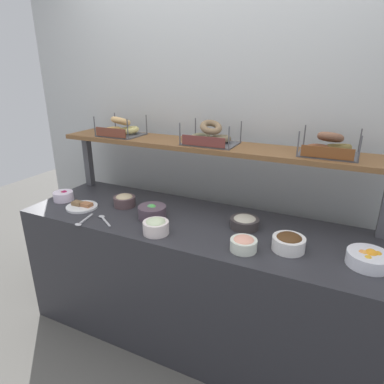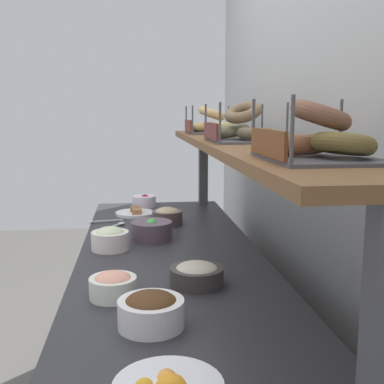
# 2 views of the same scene
# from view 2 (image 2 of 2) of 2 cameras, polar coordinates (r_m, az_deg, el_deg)

# --- Properties ---
(back_wall) EXTENTS (3.40, 0.06, 2.40)m
(back_wall) POSITION_cam_2_polar(r_m,az_deg,el_deg) (1.88, 14.44, 3.47)
(back_wall) COLOR #B0B3B3
(back_wall) RESTS_ON ground_plane
(deli_counter) EXTENTS (2.20, 0.70, 0.85)m
(deli_counter) POSITION_cam_2_polar(r_m,az_deg,el_deg) (2.00, -2.38, -19.36)
(deli_counter) COLOR #2D2D33
(deli_counter) RESTS_ON ground_plane
(shelf_riser_left) EXTENTS (0.05, 0.05, 0.40)m
(shelf_riser_left) POSITION_cam_2_polar(r_m,az_deg,el_deg) (2.83, 1.34, 2.63)
(shelf_riser_left) COLOR #4C4C51
(shelf_riser_left) RESTS_ON deli_counter
(shelf_riser_right) EXTENTS (0.05, 0.05, 0.40)m
(shelf_riser_right) POSITION_cam_2_polar(r_m,az_deg,el_deg) (0.88, 21.59, -13.77)
(shelf_riser_right) COLOR #4C4C51
(shelf_riser_right) RESTS_ON deli_counter
(upper_shelf) EXTENTS (2.16, 0.32, 0.03)m
(upper_shelf) POSITION_cam_2_polar(r_m,az_deg,el_deg) (1.79, 6.11, 5.52)
(upper_shelf) COLOR brown
(upper_shelf) RESTS_ON shelf_riser_left
(bowl_tuna_salad) EXTENTS (0.17, 0.17, 0.07)m
(bowl_tuna_salad) POSITION_cam_2_polar(r_m,az_deg,el_deg) (1.52, 0.57, -9.76)
(bowl_tuna_salad) COLOR #3D3635
(bowl_tuna_salad) RESTS_ON deli_counter
(bowl_veggie_mix) EXTENTS (0.18, 0.18, 0.09)m
(bowl_veggie_mix) POSITION_cam_2_polar(r_m,az_deg,el_deg) (2.05, -4.85, -4.52)
(bowl_veggie_mix) COLOR #53424E
(bowl_veggie_mix) RESTS_ON deli_counter
(bowl_hummus) EXTENTS (0.15, 0.15, 0.08)m
(bowl_hummus) POSITION_cam_2_polar(r_m,az_deg,el_deg) (2.32, -2.97, -2.87)
(bowl_hummus) COLOR brown
(bowl_hummus) RESTS_ON deli_counter
(bowl_lox_spread) EXTENTS (0.14, 0.14, 0.08)m
(bowl_lox_spread) POSITION_cam_2_polar(r_m,az_deg,el_deg) (1.44, -9.41, -10.89)
(bowl_lox_spread) COLOR white
(bowl_lox_spread) RESTS_ON deli_counter
(bowl_scallion_spread) EXTENTS (0.15, 0.15, 0.09)m
(bowl_scallion_spread) POSITION_cam_2_polar(r_m,az_deg,el_deg) (1.92, -9.74, -5.48)
(bowl_scallion_spread) COLOR white
(bowl_scallion_spread) RESTS_ON deli_counter
(bowl_chocolate_spread) EXTENTS (0.17, 0.17, 0.09)m
(bowl_chocolate_spread) POSITION_cam_2_polar(r_m,az_deg,el_deg) (1.24, -4.91, -13.85)
(bowl_chocolate_spread) COLOR white
(bowl_chocolate_spread) RESTS_ON deli_counter
(bowl_beet_salad) EXTENTS (0.14, 0.14, 0.07)m
(bowl_beet_salad) POSITION_cam_2_polar(r_m,az_deg,el_deg) (2.76, -5.73, -1.06)
(bowl_beet_salad) COLOR white
(bowl_beet_salad) RESTS_ON deli_counter
(serving_plate_white) EXTENTS (0.21, 0.21, 0.04)m
(serving_plate_white) POSITION_cam_2_polar(r_m,az_deg,el_deg) (2.56, -6.77, -2.46)
(serving_plate_white) COLOR white
(serving_plate_white) RESTS_ON deli_counter
(serving_spoon_near_plate) EXTENTS (0.06, 0.17, 0.01)m
(serving_spoon_near_plate) POSITION_cam_2_polar(r_m,az_deg,el_deg) (2.40, -11.06, -3.45)
(serving_spoon_near_plate) COLOR #B7B7BC
(serving_spoon_near_plate) RESTS_ON deli_counter
(serving_spoon_by_edge) EXTENTS (0.16, 0.11, 0.01)m
(serving_spoon_by_edge) POSITION_cam_2_polar(r_m,az_deg,el_deg) (2.31, -8.98, -3.92)
(serving_spoon_by_edge) COLOR #B7B7BC
(serving_spoon_by_edge) RESTS_ON deli_counter
(bagel_basket_plain) EXTENTS (0.29, 0.26, 0.14)m
(bagel_basket_plain) POSITION_cam_2_polar(r_m,az_deg,el_deg) (2.46, 2.26, 8.06)
(bagel_basket_plain) COLOR #4C4C51
(bagel_basket_plain) RESTS_ON upper_shelf
(bagel_basket_poppy) EXTENTS (0.33, 0.26, 0.15)m
(bagel_basket_poppy) POSITION_cam_2_polar(r_m,az_deg,el_deg) (1.78, 5.96, 7.50)
(bagel_basket_poppy) COLOR #4C4C51
(bagel_basket_poppy) RESTS_ON upper_shelf
(bagel_basket_cinnamon_raisin) EXTENTS (0.31, 0.26, 0.14)m
(bagel_basket_cinnamon_raisin) POSITION_cam_2_polar(r_m,az_deg,el_deg) (1.12, 14.76, 6.07)
(bagel_basket_cinnamon_raisin) COLOR #4C4C51
(bagel_basket_cinnamon_raisin) RESTS_ON upper_shelf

